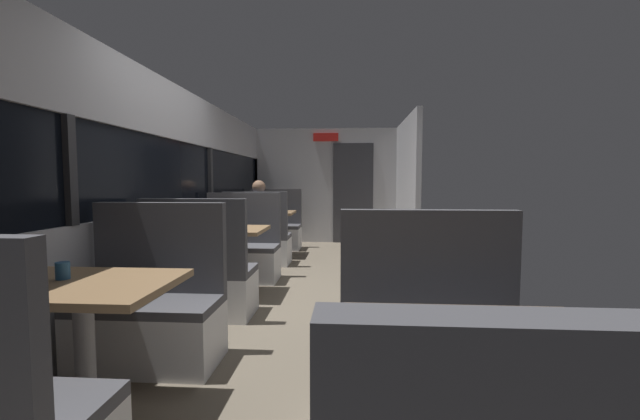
# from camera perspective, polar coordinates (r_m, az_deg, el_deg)

# --- Properties ---
(ground_plane) EXTENTS (3.30, 9.20, 0.02)m
(ground_plane) POSITION_cam_1_polar(r_m,az_deg,el_deg) (4.26, -2.44, -13.16)
(ground_plane) COLOR #665B4C
(carriage_window_panel_left) EXTENTS (0.09, 8.48, 2.30)m
(carriage_window_panel_left) POSITION_cam_1_polar(r_m,az_deg,el_deg) (4.47, -21.32, 1.97)
(carriage_window_panel_left) COLOR #B2B2B7
(carriage_window_panel_left) RESTS_ON ground_plane
(carriage_end_bulkhead) EXTENTS (2.90, 0.11, 2.30)m
(carriage_end_bulkhead) POSITION_cam_1_polar(r_m,az_deg,el_deg) (8.24, 1.24, 3.34)
(carriage_end_bulkhead) COLOR #B2B2B7
(carriage_end_bulkhead) RESTS_ON ground_plane
(carriage_aisle_panel_right) EXTENTS (0.08, 2.40, 2.30)m
(carriage_aisle_panel_right) POSITION_cam_1_polar(r_m,az_deg,el_deg) (7.11, 12.06, 3.21)
(carriage_aisle_panel_right) COLOR #B2B2B7
(carriage_aisle_panel_right) RESTS_ON ground_plane
(dining_table_near_window) EXTENTS (0.90, 0.70, 0.74)m
(dining_table_near_window) POSITION_cam_1_polar(r_m,az_deg,el_deg) (2.45, -30.36, -11.01)
(dining_table_near_window) COLOR #9E9EA3
(dining_table_near_window) RESTS_ON ground_plane
(bench_near_window_facing_entry) EXTENTS (0.95, 0.50, 1.10)m
(bench_near_window_facing_entry) POSITION_cam_1_polar(r_m,az_deg,el_deg) (3.12, -22.66, -13.51)
(bench_near_window_facing_entry) COLOR silver
(bench_near_window_facing_entry) RESTS_ON ground_plane
(dining_table_mid_window) EXTENTS (0.90, 0.70, 0.74)m
(dining_table_mid_window) POSITION_cam_1_polar(r_m,az_deg,el_deg) (4.55, -13.38, -3.75)
(dining_table_mid_window) COLOR #9E9EA3
(dining_table_mid_window) RESTS_ON ground_plane
(bench_mid_window_facing_end) EXTENTS (0.95, 0.50, 1.10)m
(bench_mid_window_facing_end) POSITION_cam_1_polar(r_m,az_deg,el_deg) (3.96, -16.37, -9.58)
(bench_mid_window_facing_end) COLOR silver
(bench_mid_window_facing_end) RESTS_ON ground_plane
(bench_mid_window_facing_entry) EXTENTS (0.95, 0.50, 1.10)m
(bench_mid_window_facing_entry) POSITION_cam_1_polar(r_m,az_deg,el_deg) (5.26, -11.03, -6.08)
(bench_mid_window_facing_entry) COLOR silver
(bench_mid_window_facing_entry) RESTS_ON ground_plane
(dining_table_far_window) EXTENTS (0.90, 0.70, 0.74)m
(dining_table_far_window) POSITION_cam_1_polar(r_m,az_deg,el_deg) (6.82, -7.46, -1.06)
(dining_table_far_window) COLOR #9E9EA3
(dining_table_far_window) RESTS_ON ground_plane
(bench_far_window_facing_end) EXTENTS (0.95, 0.50, 1.10)m
(bench_far_window_facing_end) POSITION_cam_1_polar(r_m,az_deg,el_deg) (6.17, -8.72, -4.53)
(bench_far_window_facing_end) COLOR silver
(bench_far_window_facing_end) RESTS_ON ground_plane
(bench_far_window_facing_entry) EXTENTS (0.95, 0.50, 1.10)m
(bench_far_window_facing_entry) POSITION_cam_1_polar(r_m,az_deg,el_deg) (7.53, -6.37, -2.94)
(bench_far_window_facing_entry) COLOR silver
(bench_far_window_facing_entry) RESTS_ON ground_plane
(dining_table_front_aisle) EXTENTS (0.90, 0.70, 0.74)m
(dining_table_front_aisle) POSITION_cam_1_polar(r_m,az_deg,el_deg) (1.54, 21.26, -19.73)
(dining_table_front_aisle) COLOR #9E9EA3
(dining_table_front_aisle) RESTS_ON ground_plane
(bench_front_aisle_facing_entry) EXTENTS (0.95, 0.50, 1.10)m
(bench_front_aisle_facing_entry) POSITION_cam_1_polar(r_m,az_deg,el_deg) (2.29, 15.53, -19.95)
(bench_front_aisle_facing_entry) COLOR silver
(bench_front_aisle_facing_entry) RESTS_ON ground_plane
(seated_passenger) EXTENTS (0.47, 0.55, 1.26)m
(seated_passenger) POSITION_cam_1_polar(r_m,az_deg,el_deg) (6.22, -8.60, -2.53)
(seated_passenger) COLOR #26262D
(seated_passenger) RESTS_ON ground_plane
(coffee_cup_primary) EXTENTS (0.07, 0.07, 0.09)m
(coffee_cup_primary) POSITION_cam_1_polar(r_m,az_deg,el_deg) (2.54, -32.42, -7.20)
(coffee_cup_primary) COLOR #26598C
(coffee_cup_primary) RESTS_ON dining_table_near_window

